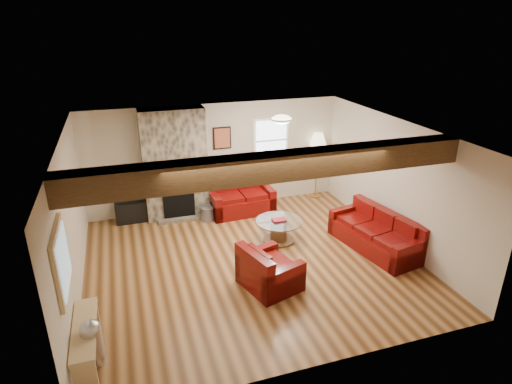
% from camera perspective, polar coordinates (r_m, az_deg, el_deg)
% --- Properties ---
extents(room, '(8.00, 8.00, 8.00)m').
position_cam_1_polar(room, '(7.60, -0.65, -1.23)').
color(room, '#563216').
rests_on(room, ground).
extents(floor, '(6.00, 6.00, 0.00)m').
position_cam_1_polar(floor, '(8.18, -0.61, -9.30)').
color(floor, '#563216').
rests_on(floor, ground).
extents(oak_beam, '(6.00, 0.36, 0.38)m').
position_cam_1_polar(oak_beam, '(6.11, 2.82, 3.45)').
color(oak_beam, black).
rests_on(oak_beam, room).
extents(chimney_breast, '(1.40, 0.67, 2.50)m').
position_cam_1_polar(chimney_breast, '(9.70, -10.76, 3.47)').
color(chimney_breast, '#322D27').
rests_on(chimney_breast, floor).
extents(back_window, '(0.90, 0.08, 1.10)m').
position_cam_1_polar(back_window, '(10.34, 2.01, 6.93)').
color(back_window, white).
rests_on(back_window, room).
extents(hatch_window, '(0.08, 1.00, 0.90)m').
position_cam_1_polar(hatch_window, '(5.94, -24.48, -8.36)').
color(hatch_window, tan).
rests_on(hatch_window, room).
extents(ceiling_dome, '(0.40, 0.40, 0.18)m').
position_cam_1_polar(ceiling_dome, '(8.32, 3.43, 9.45)').
color(ceiling_dome, '#F1E5CD').
rests_on(ceiling_dome, room).
extents(artwork_back, '(0.42, 0.06, 0.52)m').
position_cam_1_polar(artwork_back, '(9.96, -4.54, 7.18)').
color(artwork_back, black).
rests_on(artwork_back, room).
extents(artwork_right, '(0.06, 0.55, 0.42)m').
position_cam_1_polar(artwork_right, '(8.95, 17.19, 4.83)').
color(artwork_right, black).
rests_on(artwork_right, room).
extents(sofa_three, '(1.15, 2.05, 0.75)m').
position_cam_1_polar(sofa_three, '(8.77, 15.61, -5.07)').
color(sofa_three, '#4C0605').
rests_on(sofa_three, floor).
extents(loveseat, '(1.52, 0.93, 0.78)m').
position_cam_1_polar(loveseat, '(10.02, -2.04, -0.60)').
color(loveseat, '#4C0605').
rests_on(loveseat, floor).
extents(armchair_red, '(1.05, 1.13, 0.75)m').
position_cam_1_polar(armchair_red, '(7.33, 1.87, -9.92)').
color(armchair_red, '#4C0605').
rests_on(armchair_red, floor).
extents(coffee_table, '(0.96, 0.96, 0.50)m').
position_cam_1_polar(coffee_table, '(8.78, 3.06, -5.20)').
color(coffee_table, '#4A2C17').
rests_on(coffee_table, floor).
extents(tv_cabinet, '(0.96, 0.39, 0.48)m').
position_cam_1_polar(tv_cabinet, '(10.03, -15.51, -2.34)').
color(tv_cabinet, black).
rests_on(tv_cabinet, floor).
extents(television, '(0.77, 0.10, 0.45)m').
position_cam_1_polar(television, '(9.86, -15.78, 0.11)').
color(television, black).
rests_on(television, tv_cabinet).
extents(floor_lamp, '(0.43, 0.43, 1.66)m').
position_cam_1_polar(floor_lamp, '(10.68, 8.28, 6.49)').
color(floor_lamp, tan).
rests_on(floor_lamp, floor).
extents(pine_bench, '(0.30, 1.30, 0.49)m').
position_cam_1_polar(pine_bench, '(6.48, -21.64, -18.12)').
color(pine_bench, tan).
rests_on(pine_bench, floor).
extents(pedal_bin, '(0.28, 0.28, 0.68)m').
position_cam_1_polar(pedal_bin, '(6.30, -20.94, -18.17)').
color(pedal_bin, '#B2B1B7').
rests_on(pedal_bin, floor).
extents(coal_bucket, '(0.35, 0.35, 0.33)m').
position_cam_1_polar(coal_bucket, '(9.77, -6.48, -2.80)').
color(coal_bucket, slate).
rests_on(coal_bucket, floor).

